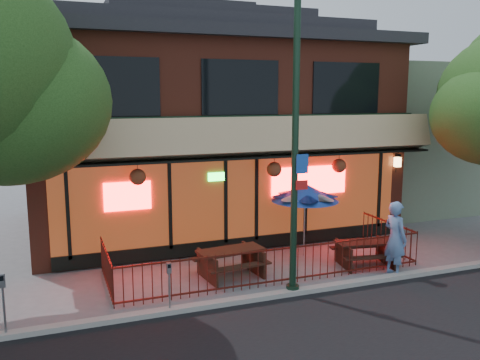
% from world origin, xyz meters
% --- Properties ---
extents(ground, '(80.00, 80.00, 0.00)m').
position_xyz_m(ground, '(0.00, 0.00, 0.00)').
color(ground, gray).
rests_on(ground, ground).
extents(curb, '(80.00, 0.25, 0.12)m').
position_xyz_m(curb, '(0.00, -0.50, 0.06)').
color(curb, '#999993').
rests_on(curb, ground).
extents(restaurant_building, '(12.96, 9.49, 8.05)m').
position_xyz_m(restaurant_building, '(0.00, 7.11, 4.13)').
color(restaurant_building, maroon).
rests_on(restaurant_building, ground).
extents(neighbor_building, '(6.00, 7.00, 6.00)m').
position_xyz_m(neighbor_building, '(9.00, 7.70, 3.00)').
color(neighbor_building, slate).
rests_on(neighbor_building, ground).
extents(patio_fence, '(8.44, 2.62, 1.00)m').
position_xyz_m(patio_fence, '(0.00, 0.50, 0.63)').
color(patio_fence, '#49160F').
rests_on(patio_fence, ground).
extents(street_light, '(0.43, 0.32, 7.00)m').
position_xyz_m(street_light, '(0.00, -0.40, 3.15)').
color(street_light, black).
rests_on(street_light, ground).
extents(picnic_table_left, '(1.89, 1.53, 0.75)m').
position_xyz_m(picnic_table_left, '(-1.02, 1.23, 0.49)').
color(picnic_table_left, '#381E14').
rests_on(picnic_table_left, ground).
extents(picnic_table_right, '(1.85, 1.54, 0.71)m').
position_xyz_m(picnic_table_right, '(2.82, 0.70, 0.47)').
color(picnic_table_right, black).
rests_on(picnic_table_right, ground).
extents(patio_umbrella, '(2.00, 2.00, 2.28)m').
position_xyz_m(patio_umbrella, '(1.64, 2.12, 1.95)').
color(patio_umbrella, gray).
rests_on(patio_umbrella, ground).
extents(pedestrian, '(0.58, 0.79, 2.02)m').
position_xyz_m(pedestrian, '(3.13, -0.20, 1.01)').
color(pedestrian, '#597EB3').
rests_on(pedestrian, ground).
extents(parking_meter_near, '(0.11, 0.09, 1.17)m').
position_xyz_m(parking_meter_near, '(-3.07, -0.48, 0.79)').
color(parking_meter_near, gray).
rests_on(parking_meter_near, ground).
extents(parking_meter_far, '(0.13, 0.12, 1.34)m').
position_xyz_m(parking_meter_far, '(-6.39, -0.48, 0.90)').
color(parking_meter_far, gray).
rests_on(parking_meter_far, ground).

